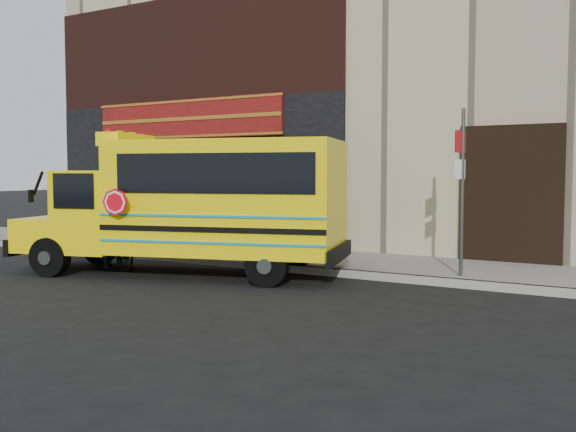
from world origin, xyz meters
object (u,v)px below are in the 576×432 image
(school_bus, at_px, (197,202))
(cyclist, at_px, (113,232))
(sign_pole, at_px, (462,188))
(bicycle, at_px, (116,246))

(school_bus, height_order, cyclist, school_bus)
(sign_pole, distance_m, cyclist, 7.41)
(school_bus, xyz_separation_m, sign_pole, (4.95, 1.71, 0.31))
(bicycle, bearing_deg, sign_pole, -53.66)
(bicycle, bearing_deg, cyclist, 119.83)
(sign_pole, relative_size, bicycle, 1.96)
(cyclist, bearing_deg, school_bus, -61.57)
(school_bus, xyz_separation_m, bicycle, (-2.04, -0.29, -1.00))
(sign_pole, xyz_separation_m, cyclist, (-7.06, -2.01, -1.01))
(sign_pole, bearing_deg, school_bus, -160.96)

